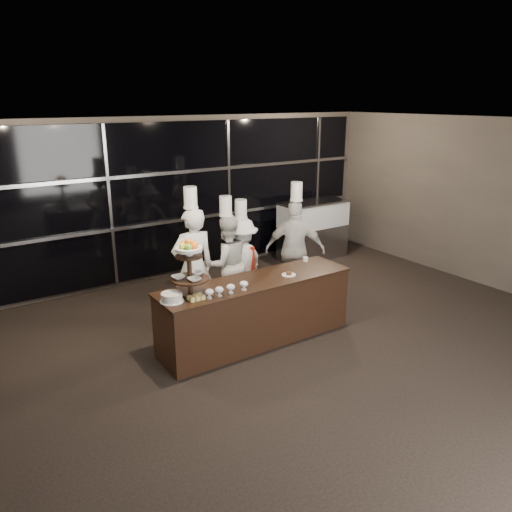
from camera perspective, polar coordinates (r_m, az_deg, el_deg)
room at (r=5.52m, az=12.66°, el=-1.88°), size 10.00×10.00×10.00m
window_wall at (r=9.47m, az=-9.48°, el=6.44°), size 8.60×0.10×2.80m
buffet_counter at (r=7.01m, az=0.02°, el=-6.23°), size 2.84×0.74×0.92m
display_stand at (r=6.23m, az=-7.63°, el=-0.91°), size 0.48×0.48×0.74m
compotes at (r=6.34m, az=-3.45°, el=-3.70°), size 0.62×0.11×0.12m
layer_cake at (r=6.20m, az=-9.61°, el=-4.69°), size 0.30×0.30×0.11m
pastry_squares at (r=6.22m, az=-6.86°, el=-4.74°), size 0.20×0.13×0.05m
small_plate at (r=7.03m, az=3.77°, el=-2.09°), size 0.20×0.20×0.05m
chef_cup at (r=7.63m, az=5.67°, el=-0.38°), size 0.08×0.08×0.07m
display_case at (r=10.66m, az=6.53°, el=3.31°), size 1.49×0.65×1.24m
chef_a at (r=7.43m, az=-7.19°, el=-1.15°), size 0.68×0.46×2.11m
chef_b at (r=7.92m, az=-3.38°, el=-0.79°), size 0.84×0.70×1.88m
chef_c at (r=8.11m, az=-1.69°, el=-0.69°), size 1.10×0.88×1.78m
chef_d at (r=8.42m, az=4.49°, el=0.77°), size 1.03×0.96×2.01m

